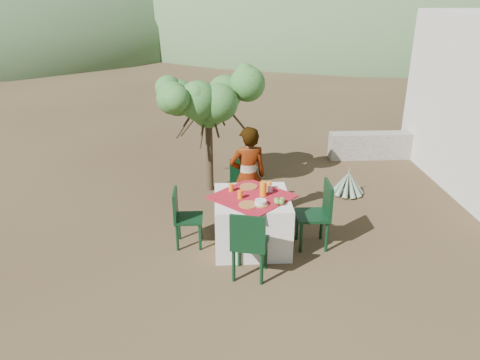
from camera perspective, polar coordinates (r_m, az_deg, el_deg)
The scene contains 24 objects.
ground at distance 6.82m, azimuth -1.85°, elevation -7.46°, with size 160.00×160.00×0.00m, color #322516.
table at distance 6.54m, azimuth 1.45°, elevation -5.04°, with size 1.30×1.30×0.76m.
chair_far at distance 7.48m, azimuth 0.43°, elevation -0.44°, with size 0.46×0.46×0.88m.
chair_near at distance 5.76m, azimuth 1.12°, elevation -7.60°, with size 0.52×0.52×0.93m.
chair_left at distance 6.56m, azimuth -6.92°, elevation -4.28°, with size 0.39×0.39×0.84m.
chair_right at distance 6.56m, azimuth 9.56°, elevation -3.82°, with size 0.44×0.44×0.95m.
person at distance 6.99m, azimuth 0.97°, elevation 0.42°, with size 0.57×0.37×1.55m, color #8C6651.
shrub_tree at distance 8.06m, azimuth -3.46°, elevation 9.09°, with size 1.65×1.62×1.95m.
agave at distance 8.42m, azimuth 13.03°, elevation -0.44°, with size 0.57×0.56×0.60m.
stone_wall at distance 10.48m, azimuth 17.86°, elevation 4.06°, with size 2.60×0.35×0.55m, color gray.
hill_near_right at distance 43.74m, azimuth 13.82°, elevation 17.51°, with size 48.00×48.00×20.00m, color #375731.
hill_far_center at distance 58.14m, azimuth -7.12°, elevation 19.07°, with size 60.00×60.00×24.00m, color slate.
hill_far_right at distance 59.11m, azimuth 26.76°, elevation 17.02°, with size 36.00×36.00×14.00m, color slate.
plate_far at distance 6.66m, azimuth 1.05°, elevation -0.81°, with size 0.26×0.26×0.01m, color #915D27.
plate_near at distance 6.12m, azimuth 1.01°, elevation -3.02°, with size 0.25×0.25×0.01m, color #915D27.
glass_far at distance 6.51m, azimuth -1.08°, elevation -0.91°, with size 0.07×0.07×0.11m, color orange.
glass_near at distance 6.29m, azimuth 0.02°, elevation -1.77°, with size 0.07×0.07×0.11m, color orange.
juice_pitcher at distance 6.36m, azimuth 2.85°, elevation -1.08°, with size 0.09×0.09×0.20m, color orange.
bowl_plate at distance 6.13m, azimuth 2.53°, elevation -3.00°, with size 0.21×0.21×0.01m, color #915D27.
white_bowl at distance 6.11m, azimuth 2.53°, elevation -2.71°, with size 0.15×0.15×0.06m, color silver.
jar_left at distance 6.51m, azimuth 3.52°, elevation -1.02°, with size 0.06×0.06×0.09m, color orange.
jar_right at distance 6.61m, azimuth 3.61°, elevation -0.63°, with size 0.07×0.07×0.10m, color orange.
napkin_holder at distance 6.50m, azimuth 3.64°, elevation -1.10°, with size 0.07×0.04×0.09m, color silver.
fruit_cluster at distance 6.17m, azimuth 4.81°, elevation -2.56°, with size 0.15×0.14×0.08m.
Camera 1 is at (-0.08, -5.90, 3.41)m, focal length 35.00 mm.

